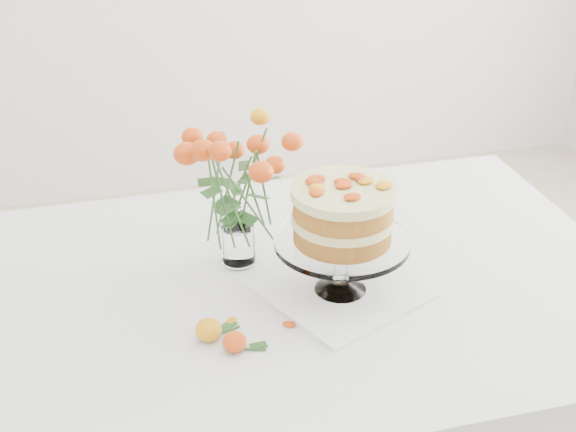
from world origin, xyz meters
name	(u,v)px	position (x,y,z in m)	size (l,w,h in m)	color
table	(281,317)	(0.00, 0.00, 0.67)	(1.43, 0.93, 0.76)	#A1875E
napkin	(340,291)	(0.10, -0.06, 0.76)	(0.27, 0.27, 0.01)	silver
cake_stand	(343,219)	(0.10, -0.06, 0.92)	(0.26, 0.26, 0.23)	white
rose_vase	(236,175)	(-0.07, 0.09, 0.96)	(0.28, 0.28, 0.35)	white
loose_rose_near	(209,330)	(-0.17, -0.14, 0.78)	(0.08, 0.05, 0.04)	orange
loose_rose_far	(235,342)	(-0.13, -0.19, 0.77)	(0.07, 0.04, 0.04)	red
stray_petal_a	(231,320)	(-0.12, -0.10, 0.76)	(0.03, 0.02, 0.00)	orange
stray_petal_b	(289,325)	(-0.02, -0.14, 0.76)	(0.03, 0.02, 0.00)	orange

